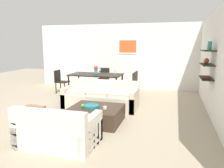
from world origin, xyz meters
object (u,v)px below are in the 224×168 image
object	(u,v)px
sofa_beige	(101,98)
wine_glass_right_far	(115,72)
candle_jar	(105,108)
centerpiece_vase	(96,69)
loveseat_white	(58,130)
decorative_bowl	(91,106)
wine_glass_left_near	(77,71)
wine_glass_head	(100,70)
dining_chair_left_near	(60,80)
dining_chair_right_far	(133,81)
dining_table	(96,76)
apple_on_coffee_table	(83,106)
dining_chair_right_near	(131,83)
coffee_table	(96,115)
dining_chair_head	(103,77)

from	to	relation	value
sofa_beige	wine_glass_right_far	xyz separation A→B (m)	(-0.07, 1.86, 0.56)
candle_jar	centerpiece_vase	bearing A→B (deg)	113.21
loveseat_white	decorative_bowl	xyz separation A→B (m)	(0.16, 1.30, 0.12)
wine_glass_left_near	wine_glass_head	distance (m)	0.92
dining_chair_left_near	dining_chair_right_far	size ratio (longest dim) A/B	1.00
dining_table	centerpiece_vase	bearing A→B (deg)	105.11
candle_jar	apple_on_coffee_table	bearing A→B (deg)	-176.84
sofa_beige	centerpiece_vase	size ratio (longest dim) A/B	7.00
decorative_bowl	dining_chair_right_near	size ratio (longest dim) A/B	0.45
loveseat_white	sofa_beige	bearing A→B (deg)	90.70
coffee_table	dining_table	bearing A→B (deg)	109.73
wine_glass_head	dining_chair_right_near	bearing A→B (deg)	-26.40
decorative_bowl	wine_glass_right_far	world-z (taller)	wine_glass_right_far
wine_glass_left_near	dining_chair_left_near	bearing A→B (deg)	-171.16
apple_on_coffee_table	wine_glass_right_far	distance (m)	3.28
dining_chair_left_near	coffee_table	bearing A→B (deg)	-48.43
loveseat_white	decorative_bowl	world-z (taller)	loveseat_white
wine_glass_right_far	dining_chair_right_near	bearing A→B (deg)	-28.19
candle_jar	dining_chair_right_far	distance (m)	3.33
dining_table	dining_chair_head	xyz separation A→B (m)	(0.00, 0.92, -0.18)
apple_on_coffee_table	decorative_bowl	bearing A→B (deg)	20.43
candle_jar	dining_table	world-z (taller)	dining_table
dining_table	coffee_table	bearing A→B (deg)	-70.27
apple_on_coffee_table	dining_chair_left_near	distance (m)	3.62
decorative_bowl	wine_glass_right_far	bearing A→B (deg)	94.78
coffee_table	apple_on_coffee_table	world-z (taller)	apple_on_coffee_table
sofa_beige	candle_jar	distance (m)	1.47
sofa_beige	wine_glass_right_far	distance (m)	1.95
candle_jar	wine_glass_head	distance (m)	3.82
decorative_bowl	dining_chair_right_near	xyz separation A→B (m)	(0.40, 2.83, 0.09)
decorative_bowl	dining_chair_right_far	xyz separation A→B (m)	(0.40, 3.29, 0.09)
dining_chair_head	centerpiece_vase	xyz separation A→B (m)	(-0.02, -0.86, 0.42)
dining_table	wine_glass_right_far	bearing A→B (deg)	10.14
dining_chair_head	wine_glass_left_near	distance (m)	1.32
candle_jar	apple_on_coffee_table	xyz separation A→B (m)	(-0.54, -0.03, 0.01)
apple_on_coffee_table	wine_glass_right_far	size ratio (longest dim) A/B	0.62
apple_on_coffee_table	wine_glass_right_far	world-z (taller)	wine_glass_right_far
loveseat_white	dining_chair_left_near	distance (m)	4.68
dining_chair_right_far	dining_chair_head	xyz separation A→B (m)	(-1.38, 0.69, 0.00)
dining_chair_head	decorative_bowl	bearing A→B (deg)	-76.19
dining_table	dining_chair_right_far	size ratio (longest dim) A/B	2.21
centerpiece_vase	loveseat_white	bearing A→B (deg)	-79.33
dining_chair_right_near	centerpiece_vase	xyz separation A→B (m)	(-1.40, 0.29, 0.42)
loveseat_white	wine_glass_left_near	world-z (taller)	wine_glass_left_near
coffee_table	centerpiece_vase	bearing A→B (deg)	109.64
loveseat_white	candle_jar	xyz separation A→B (m)	(0.52, 1.26, 0.12)
coffee_table	centerpiece_vase	size ratio (longest dim) A/B	3.92
dining_chair_left_near	centerpiece_vase	world-z (taller)	centerpiece_vase
wine_glass_left_near	candle_jar	bearing A→B (deg)	-55.40
dining_chair_right_far	dining_chair_head	size ratio (longest dim) A/B	1.00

